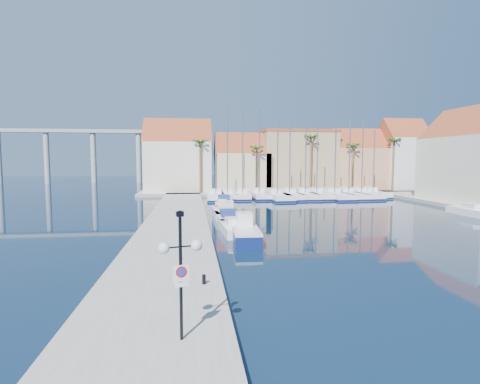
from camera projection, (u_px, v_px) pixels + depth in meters
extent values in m
plane|color=black|center=(303.00, 254.00, 25.24)|extent=(260.00, 260.00, 0.00)
cube|color=gray|center=(177.00, 221.00, 37.43)|extent=(6.00, 77.00, 0.50)
cube|color=gray|center=(281.00, 191.00, 73.91)|extent=(54.00, 16.00, 0.50)
cylinder|color=black|center=(181.00, 276.00, 12.01)|extent=(0.11, 0.11, 4.24)
cylinder|color=black|center=(172.00, 248.00, 11.83)|extent=(0.53, 0.19, 0.05)
cylinder|color=black|center=(188.00, 246.00, 12.03)|extent=(0.53, 0.19, 0.05)
sphere|color=white|center=(164.00, 248.00, 11.73)|extent=(0.38, 0.38, 0.38)
sphere|color=white|center=(196.00, 245.00, 12.13)|extent=(0.38, 0.38, 0.38)
cube|color=black|center=(180.00, 214.00, 11.84)|extent=(0.26, 0.18, 0.17)
cube|color=white|center=(181.00, 273.00, 11.94)|extent=(0.52, 0.17, 0.53)
cylinder|color=red|center=(181.00, 272.00, 11.91)|extent=(0.35, 0.11, 0.36)
cylinder|color=#1933A5|center=(181.00, 272.00, 11.90)|extent=(0.25, 0.08, 0.25)
cube|color=white|center=(181.00, 285.00, 11.98)|extent=(0.42, 0.14, 0.15)
cylinder|color=black|center=(204.00, 279.00, 17.61)|extent=(0.18, 0.18, 0.45)
cube|color=navy|center=(245.00, 235.00, 29.24)|extent=(2.26, 6.01, 0.89)
cube|color=white|center=(245.00, 228.00, 29.19)|extent=(2.26, 6.01, 0.20)
cube|color=white|center=(244.00, 219.00, 30.32)|extent=(1.36, 1.64, 1.09)
cube|color=white|center=(233.00, 229.00, 32.31)|extent=(2.20, 5.85, 0.80)
cube|color=white|center=(234.00, 222.00, 31.69)|extent=(1.41, 2.09, 0.60)
cube|color=white|center=(228.00, 219.00, 37.56)|extent=(2.42, 7.00, 0.80)
cube|color=navy|center=(229.00, 213.00, 36.82)|extent=(1.62, 2.47, 0.60)
cube|color=white|center=(224.00, 213.00, 41.79)|extent=(2.40, 7.26, 0.80)
cube|color=white|center=(225.00, 208.00, 41.01)|extent=(1.65, 2.55, 0.60)
cube|color=white|center=(222.00, 207.00, 46.76)|extent=(1.99, 5.13, 0.80)
cube|color=white|center=(222.00, 202.00, 46.20)|extent=(1.26, 1.84, 0.60)
cube|color=white|center=(223.00, 202.00, 53.16)|extent=(2.18, 6.66, 0.80)
cube|color=navy|center=(224.00, 197.00, 52.44)|extent=(1.51, 2.34, 0.60)
cube|color=white|center=(468.00, 212.00, 42.86)|extent=(1.92, 5.37, 0.80)
cube|color=white|center=(472.00, 206.00, 42.28)|extent=(1.27, 1.90, 0.60)
cube|color=white|center=(216.00, 196.00, 60.07)|extent=(3.09, 10.08, 1.00)
cube|color=#0E1746|center=(216.00, 198.00, 60.09)|extent=(3.15, 10.15, 0.28)
cube|color=white|center=(216.00, 191.00, 60.99)|extent=(1.96, 3.08, 0.60)
cylinder|color=slate|center=(216.00, 160.00, 59.07)|extent=(0.20, 0.20, 10.50)
cube|color=white|center=(227.00, 195.00, 61.18)|extent=(2.65, 8.76, 1.00)
cube|color=#0E1746|center=(227.00, 197.00, 61.20)|extent=(2.71, 8.82, 0.28)
cube|color=white|center=(226.00, 190.00, 61.96)|extent=(1.70, 2.67, 0.60)
cylinder|color=slate|center=(227.00, 150.00, 60.11)|extent=(0.20, 0.20, 13.88)
cube|color=white|center=(242.00, 196.00, 61.06)|extent=(2.93, 8.94, 1.00)
cube|color=#0E1746|center=(242.00, 197.00, 61.09)|extent=(2.99, 9.00, 0.28)
cube|color=white|center=(242.00, 190.00, 61.87)|extent=(1.79, 2.75, 0.60)
cylinder|color=slate|center=(243.00, 153.00, 60.02)|extent=(0.20, 0.20, 12.94)
cube|color=white|center=(259.00, 195.00, 61.79)|extent=(2.55, 9.65, 1.00)
cube|color=#0E1746|center=(259.00, 197.00, 61.81)|extent=(2.61, 9.71, 0.28)
cube|color=white|center=(258.00, 190.00, 62.67)|extent=(1.77, 2.90, 0.60)
cylinder|color=slate|center=(260.00, 151.00, 60.68)|extent=(0.20, 0.20, 13.51)
cube|color=white|center=(276.00, 196.00, 60.47)|extent=(3.36, 12.03, 1.00)
cube|color=#0E1746|center=(276.00, 198.00, 60.49)|extent=(3.42, 12.09, 0.28)
cube|color=white|center=(275.00, 190.00, 61.58)|extent=(2.25, 3.63, 0.60)
cylinder|color=slate|center=(278.00, 155.00, 59.31)|extent=(0.20, 0.20, 12.07)
cube|color=white|center=(289.00, 195.00, 61.67)|extent=(3.49, 11.70, 1.00)
cube|color=#0E1746|center=(289.00, 197.00, 61.69)|extent=(3.55, 11.76, 0.28)
cube|color=white|center=(287.00, 190.00, 62.75)|extent=(2.25, 3.56, 0.60)
cylinder|color=slate|center=(290.00, 156.00, 60.53)|extent=(0.20, 0.20, 12.03)
cube|color=white|center=(304.00, 195.00, 61.95)|extent=(3.73, 11.31, 1.00)
cube|color=#0E1746|center=(304.00, 197.00, 61.98)|extent=(3.80, 11.37, 0.28)
cube|color=white|center=(303.00, 190.00, 62.99)|extent=(2.27, 3.48, 0.60)
cylinder|color=slate|center=(306.00, 157.00, 60.87)|extent=(0.20, 0.20, 11.41)
cube|color=white|center=(315.00, 195.00, 62.18)|extent=(3.32, 10.94, 1.00)
cube|color=#0E1746|center=(315.00, 197.00, 62.21)|extent=(3.39, 11.00, 0.28)
cube|color=white|center=(313.00, 190.00, 63.17)|extent=(2.12, 3.34, 0.60)
cylinder|color=slate|center=(317.00, 154.00, 61.06)|extent=(0.20, 0.20, 12.60)
cube|color=white|center=(333.00, 195.00, 61.98)|extent=(3.19, 11.95, 1.00)
cube|color=#0E1746|center=(333.00, 197.00, 62.01)|extent=(3.25, 12.01, 0.28)
cube|color=white|center=(331.00, 190.00, 63.09)|extent=(2.20, 3.60, 0.60)
cylinder|color=slate|center=(335.00, 157.00, 60.85)|extent=(0.20, 0.20, 11.46)
cube|color=white|center=(347.00, 195.00, 62.59)|extent=(3.10, 11.71, 1.00)
cube|color=#0E1746|center=(347.00, 197.00, 62.62)|extent=(3.16, 11.77, 0.28)
cube|color=white|center=(344.00, 189.00, 63.68)|extent=(2.14, 3.52, 0.60)
cylinder|color=slate|center=(350.00, 156.00, 61.45)|extent=(0.20, 0.20, 12.04)
cube|color=white|center=(360.00, 195.00, 62.74)|extent=(3.67, 11.45, 1.00)
cube|color=#0E1746|center=(360.00, 196.00, 62.77)|extent=(3.73, 11.52, 0.28)
cube|color=white|center=(356.00, 189.00, 63.77)|extent=(2.27, 3.51, 0.60)
cylinder|color=slate|center=(362.00, 158.00, 61.65)|extent=(0.20, 0.20, 11.37)
cube|color=white|center=(372.00, 194.00, 64.10)|extent=(2.55, 9.56, 1.00)
cube|color=#0E1746|center=(372.00, 196.00, 64.13)|extent=(2.61, 9.62, 0.28)
cube|color=white|center=(369.00, 189.00, 64.98)|extent=(1.76, 2.88, 0.60)
cylinder|color=slate|center=(374.00, 161.00, 63.14)|extent=(0.20, 0.20, 10.36)
cube|color=beige|center=(178.00, 167.00, 70.00)|extent=(12.00, 9.00, 9.00)
cube|color=maroon|center=(178.00, 143.00, 69.61)|extent=(12.30, 9.00, 9.00)
cube|color=#C2B089|center=(242.00, 172.00, 71.60)|extent=(10.00, 8.00, 7.00)
cube|color=maroon|center=(242.00, 154.00, 71.29)|extent=(10.30, 8.00, 8.00)
cube|color=#9E8A61|center=(296.00, 161.00, 73.79)|extent=(14.00, 10.00, 11.00)
cube|color=maroon|center=(297.00, 132.00, 73.30)|extent=(14.20, 10.20, 0.50)
cube|color=tan|center=(356.00, 169.00, 74.44)|extent=(10.00, 8.00, 8.00)
cube|color=maroon|center=(357.00, 149.00, 74.10)|extent=(10.30, 8.00, 8.00)
cube|color=silver|center=(401.00, 164.00, 74.50)|extent=(8.00, 8.00, 10.00)
cube|color=maroon|center=(402.00, 139.00, 74.07)|extent=(8.30, 8.00, 8.00)
cube|color=beige|center=(474.00, 169.00, 52.55)|extent=(9.00, 14.00, 9.00)
cube|color=maroon|center=(476.00, 137.00, 52.16)|extent=(9.00, 14.30, 9.00)
cylinder|color=brown|center=(200.00, 167.00, 65.56)|extent=(0.36, 0.36, 9.00)
sphere|color=#215017|center=(200.00, 142.00, 65.19)|extent=(2.60, 2.60, 2.60)
cylinder|color=brown|center=(256.00, 170.00, 66.86)|extent=(0.36, 0.36, 8.00)
sphere|color=#215017|center=(257.00, 148.00, 66.53)|extent=(2.60, 2.60, 2.60)
cylinder|color=brown|center=(311.00, 164.00, 68.03)|extent=(0.36, 0.36, 10.00)
sphere|color=#215017|center=(311.00, 137.00, 67.61)|extent=(2.60, 2.60, 2.60)
cylinder|color=brown|center=(352.00, 168.00, 69.10)|extent=(0.36, 0.36, 8.50)
sphere|color=#215017|center=(353.00, 146.00, 68.75)|extent=(2.60, 2.60, 2.60)
cylinder|color=brown|center=(393.00, 166.00, 70.07)|extent=(0.36, 0.36, 9.50)
sphere|color=#215017|center=(394.00, 141.00, 69.67)|extent=(2.60, 2.60, 2.60)
cube|color=#9E9E99|center=(77.00, 131.00, 100.29)|extent=(48.00, 2.20, 0.90)
cylinder|color=#9E9E99|center=(47.00, 157.00, 99.89)|extent=(1.40, 1.40, 14.00)
cylinder|color=#9E9E99|center=(94.00, 157.00, 101.40)|extent=(1.40, 1.40, 14.00)
cylinder|color=#9E9E99|center=(139.00, 157.00, 102.91)|extent=(1.40, 1.40, 14.00)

